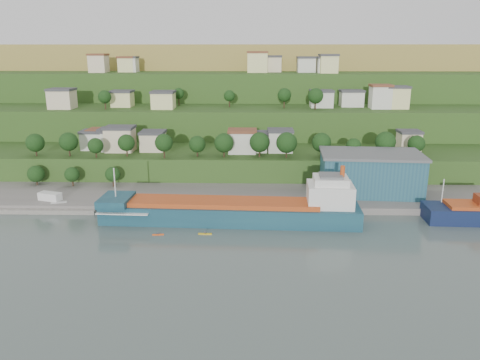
{
  "coord_description": "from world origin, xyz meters",
  "views": [
    {
      "loc": [
        10.0,
        -111.75,
        45.8
      ],
      "look_at": [
        6.73,
        15.0,
        10.19
      ],
      "focal_mm": 35.0,
      "sensor_mm": 36.0,
      "label": 1
    }
  ],
  "objects_px": {
    "warehouse": "(370,172)",
    "kayak_orange": "(158,234)",
    "cargo_ship_near": "(238,212)",
    "caravan": "(50,198)"
  },
  "relations": [
    {
      "from": "warehouse",
      "to": "caravan",
      "type": "bearing_deg",
      "value": -169.82
    },
    {
      "from": "cargo_ship_near",
      "to": "kayak_orange",
      "type": "xyz_separation_m",
      "value": [
        -20.14,
        -10.0,
        -2.67
      ]
    },
    {
      "from": "caravan",
      "to": "cargo_ship_near",
      "type": "bearing_deg",
      "value": 6.36
    },
    {
      "from": "caravan",
      "to": "kayak_orange",
      "type": "distance_m",
      "value": 42.6
    },
    {
      "from": "caravan",
      "to": "kayak_orange",
      "type": "height_order",
      "value": "caravan"
    },
    {
      "from": "cargo_ship_near",
      "to": "caravan",
      "type": "relative_size",
      "value": 10.39
    },
    {
      "from": "caravan",
      "to": "warehouse",
      "type": "bearing_deg",
      "value": 24.09
    },
    {
      "from": "warehouse",
      "to": "kayak_orange",
      "type": "height_order",
      "value": "warehouse"
    },
    {
      "from": "caravan",
      "to": "kayak_orange",
      "type": "bearing_deg",
      "value": -12.58
    },
    {
      "from": "cargo_ship_near",
      "to": "caravan",
      "type": "height_order",
      "value": "cargo_ship_near"
    }
  ]
}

